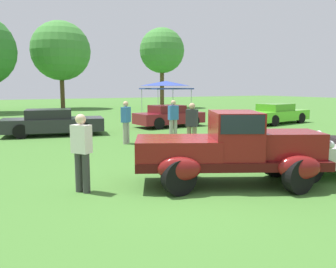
# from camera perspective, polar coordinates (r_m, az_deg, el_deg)

# --- Properties ---
(ground_plane) EXTENTS (120.00, 120.00, 0.00)m
(ground_plane) POSITION_cam_1_polar(r_m,az_deg,el_deg) (7.73, 6.63, -9.13)
(ground_plane) COLOR #42752D
(feature_pickup_truck) EXTENTS (4.45, 3.20, 1.70)m
(feature_pickup_truck) POSITION_cam_1_polar(r_m,az_deg,el_deg) (7.97, 10.45, -2.29)
(feature_pickup_truck) COLOR #400B0B
(feature_pickup_truck) RESTS_ON ground_plane
(show_car_charcoal) EXTENTS (4.78, 2.58, 1.22)m
(show_car_charcoal) POSITION_cam_1_polar(r_m,az_deg,el_deg) (16.82, -18.71, 1.82)
(show_car_charcoal) COLOR #28282D
(show_car_charcoal) RESTS_ON ground_plane
(show_car_burgundy) EXTENTS (4.00, 1.94, 1.22)m
(show_car_burgundy) POSITION_cam_1_polar(r_m,az_deg,el_deg) (19.41, 0.17, 2.99)
(show_car_burgundy) COLOR maroon
(show_car_burgundy) RESTS_ON ground_plane
(show_car_lime) EXTENTS (4.78, 2.36, 1.22)m
(show_car_lime) POSITION_cam_1_polar(r_m,az_deg,el_deg) (22.14, 17.70, 3.23)
(show_car_lime) COLOR #60C62D
(show_car_lime) RESTS_ON ground_plane
(spectator_near_truck) EXTENTS (0.45, 0.46, 1.69)m
(spectator_near_truck) POSITION_cam_1_polar(r_m,az_deg,el_deg) (12.16, 3.99, 1.53)
(spectator_near_truck) COLOR #7F7056
(spectator_near_truck) RESTS_ON ground_plane
(spectator_between_cars) EXTENTS (0.46, 0.44, 1.69)m
(spectator_between_cars) POSITION_cam_1_polar(r_m,az_deg,el_deg) (13.65, -7.02, 2.19)
(spectator_between_cars) COLOR #9E998E
(spectator_between_cars) RESTS_ON ground_plane
(spectator_by_row) EXTENTS (0.41, 0.25, 1.69)m
(spectator_by_row) POSITION_cam_1_polar(r_m,az_deg,el_deg) (14.60, 0.88, 2.62)
(spectator_by_row) COLOR #9E998E
(spectator_by_row) RESTS_ON ground_plane
(spectator_far_side) EXTENTS (0.42, 0.47, 1.69)m
(spectator_far_side) POSITION_cam_1_polar(r_m,az_deg,el_deg) (7.49, -14.19, -2.67)
(spectator_far_side) COLOR #383838
(spectator_far_side) RESTS_ON ground_plane
(canopy_tent_left_field) EXTENTS (3.24, 3.24, 2.71)m
(canopy_tent_left_field) POSITION_cam_1_polar(r_m,az_deg,el_deg) (27.33, -0.34, 8.24)
(canopy_tent_left_field) COLOR #B7B7BC
(canopy_tent_left_field) RESTS_ON ground_plane
(treeline_center) EXTENTS (5.95, 5.95, 8.84)m
(treeline_center) POSITION_cam_1_polar(r_m,az_deg,el_deg) (37.26, -17.45, 13.06)
(treeline_center) COLOR brown
(treeline_center) RESTS_ON ground_plane
(treeline_mid_right) EXTENTS (4.76, 4.76, 8.45)m
(treeline_mid_right) POSITION_cam_1_polar(r_m,az_deg,el_deg) (37.45, -1.02, 13.69)
(treeline_mid_right) COLOR brown
(treeline_mid_right) RESTS_ON ground_plane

